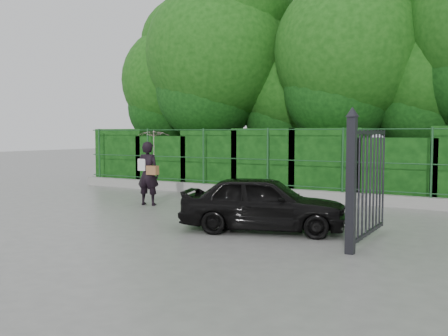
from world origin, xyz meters
The scene contains 8 objects.
ground centered at (0.00, 0.00, 0.00)m, with size 80.00×80.00×0.00m, color gray.
kerb centered at (0.00, 4.50, 0.15)m, with size 14.00×0.25×0.30m, color #9E9E99.
fence centered at (0.22, 4.50, 1.20)m, with size 14.13×0.06×1.80m.
hedge centered at (0.02, 5.50, 1.01)m, with size 14.20×1.20×2.13m.
trees centered at (1.14, 7.74, 4.62)m, with size 17.10×6.15×8.08m.
gate centered at (4.60, -0.72, 1.19)m, with size 0.22×2.33×2.36m.
woman centered at (-1.60, 1.45, 1.30)m, with size 0.92×0.86×2.03m.
car centered at (2.57, -0.21, 0.56)m, with size 1.32×3.27×1.11m, color black.
Camera 1 is at (6.88, -9.05, 1.94)m, focal length 40.00 mm.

